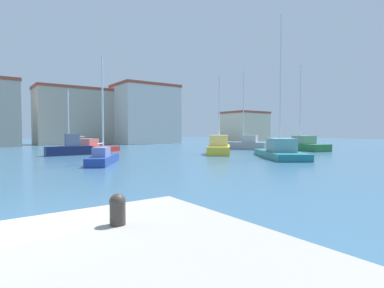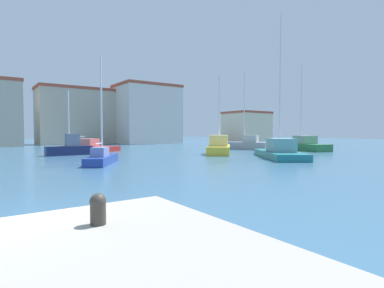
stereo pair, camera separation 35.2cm
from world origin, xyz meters
The scene contains 12 objects.
water centered at (15.00, 20.00, 0.00)m, with size 160.00×160.00×0.00m, color #38607F.
mooring_bollard centered at (1.35, -2.28, 1.16)m, with size 0.25×0.25×0.48m.
sailboat_navy_distant_east centered at (7.19, 23.88, 0.70)m, with size 4.23×1.12×6.21m.
motorboat_red_distant_north centered at (10.82, 29.79, 0.49)m, with size 5.46×7.36×1.43m.
sailboat_blue_outer_mooring centered at (7.07, 14.38, 0.49)m, with size 3.85×5.03×7.54m.
sailboat_teal_far_left centered at (21.23, 10.17, 0.61)m, with size 6.81×8.11×12.33m.
sailboat_yellow_inner_mooring centered at (20.24, 17.05, 0.72)m, with size 6.32×6.60×7.98m.
sailboat_green_center_channel centered at (32.19, 15.66, 0.63)m, with size 4.15×8.04×10.30m.
sailboat_grey_near_pier centered at (27.82, 20.87, 0.65)m, with size 4.43×6.05×9.92m.
harbor_office centered at (15.28, 50.71, 5.07)m, with size 14.26×7.01×10.11m.
waterfront_apartments centered at (26.46, 45.48, 5.52)m, with size 11.10×8.62×11.02m.
yacht_club centered at (54.54, 46.85, 3.56)m, with size 9.79×8.49×7.10m.
Camera 1 is at (-0.42, -6.64, 2.33)m, focal length 28.50 mm.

